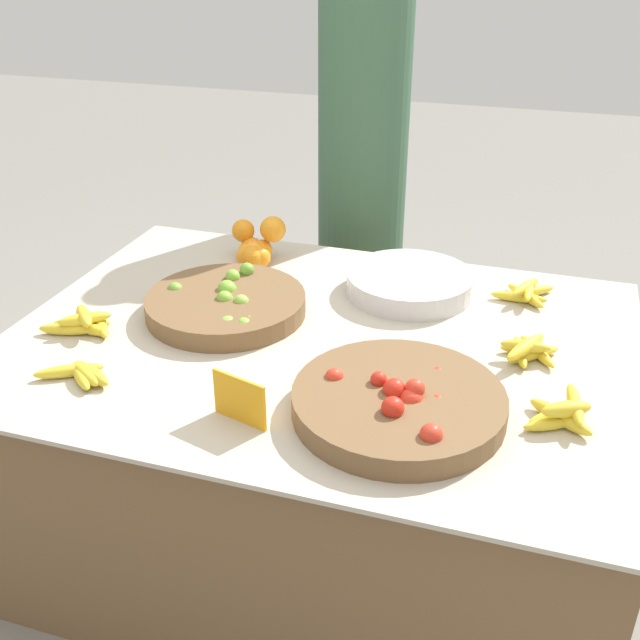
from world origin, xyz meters
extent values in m
plane|color=gray|center=(0.00, 0.00, 0.00)|extent=(12.00, 12.00, 0.00)
cube|color=brown|center=(0.00, 0.00, 0.33)|extent=(1.52, 1.12, 0.65)
cube|color=#BCB29E|center=(0.00, 0.00, 0.66)|extent=(1.58, 1.17, 0.01)
cylinder|color=brown|center=(-0.28, 0.05, 0.69)|extent=(0.43, 0.43, 0.05)
sphere|color=#6BA333|center=(-0.44, 0.05, 0.71)|extent=(0.04, 0.04, 0.04)
sphere|color=#6BA333|center=(-0.28, 0.20, 0.73)|extent=(0.04, 0.04, 0.04)
sphere|color=#7AB238|center=(-0.31, 0.16, 0.72)|extent=(0.04, 0.04, 0.04)
sphere|color=#7AB238|center=(-0.28, 0.03, 0.71)|extent=(0.05, 0.05, 0.05)
sphere|color=#7AB238|center=(-0.39, 0.01, 0.69)|extent=(0.05, 0.05, 0.05)
sphere|color=#7AB238|center=(-0.18, -0.07, 0.70)|extent=(0.04, 0.04, 0.04)
sphere|color=#89BC42|center=(-0.23, 0.03, 0.71)|extent=(0.04, 0.04, 0.04)
sphere|color=#6BA333|center=(-0.28, 0.05, 0.70)|extent=(0.04, 0.04, 0.04)
sphere|color=#7AB238|center=(-0.29, 0.09, 0.72)|extent=(0.05, 0.05, 0.05)
sphere|color=#89BC42|center=(-0.22, -0.07, 0.70)|extent=(0.05, 0.05, 0.05)
sphere|color=#7AB238|center=(-0.18, -0.04, 0.69)|extent=(0.05, 0.05, 0.05)
sphere|color=#7AB238|center=(-0.32, 0.13, 0.69)|extent=(0.04, 0.04, 0.04)
cylinder|color=brown|center=(0.26, -0.27, 0.69)|extent=(0.46, 0.46, 0.05)
sphere|color=red|center=(0.27, -0.34, 0.73)|extent=(0.05, 0.05, 0.05)
sphere|color=red|center=(0.11, -0.25, 0.71)|extent=(0.04, 0.04, 0.04)
sphere|color=red|center=(0.29, -0.28, 0.71)|extent=(0.05, 0.05, 0.05)
sphere|color=red|center=(0.32, -0.15, 0.70)|extent=(0.04, 0.04, 0.04)
sphere|color=red|center=(0.36, -0.40, 0.72)|extent=(0.05, 0.05, 0.05)
sphere|color=red|center=(0.21, -0.24, 0.72)|extent=(0.04, 0.04, 0.04)
sphere|color=red|center=(0.25, -0.27, 0.72)|extent=(0.05, 0.05, 0.05)
sphere|color=red|center=(0.30, -0.30, 0.69)|extent=(0.05, 0.05, 0.05)
sphere|color=red|center=(0.25, -0.26, 0.70)|extent=(0.04, 0.04, 0.04)
sphere|color=red|center=(0.30, -0.27, 0.71)|extent=(0.04, 0.04, 0.04)
sphere|color=red|center=(0.23, -0.31, 0.69)|extent=(0.04, 0.04, 0.04)
sphere|color=red|center=(0.34, -0.26, 0.70)|extent=(0.04, 0.04, 0.04)
sphere|color=red|center=(0.23, -0.21, 0.69)|extent=(0.05, 0.05, 0.05)
sphere|color=red|center=(0.30, -0.26, 0.73)|extent=(0.04, 0.04, 0.04)
sphere|color=orange|center=(-0.36, 0.38, 0.70)|extent=(0.07, 0.07, 0.07)
sphere|color=orange|center=(-0.36, 0.42, 0.70)|extent=(0.07, 0.07, 0.07)
sphere|color=orange|center=(-0.33, 0.42, 0.69)|extent=(0.06, 0.06, 0.06)
sphere|color=orange|center=(-0.34, 0.39, 0.70)|extent=(0.07, 0.07, 0.07)
sphere|color=orange|center=(-0.33, 0.34, 0.70)|extent=(0.08, 0.08, 0.08)
sphere|color=orange|center=(-0.31, 0.36, 0.70)|extent=(0.07, 0.07, 0.07)
sphere|color=orange|center=(-0.34, 0.35, 0.70)|extent=(0.07, 0.07, 0.07)
sphere|color=orange|center=(-0.39, 0.43, 0.75)|extent=(0.07, 0.07, 0.07)
sphere|color=orange|center=(-0.29, 0.44, 0.76)|extent=(0.08, 0.08, 0.08)
cylinder|color=silver|center=(0.16, 0.32, 0.69)|extent=(0.36, 0.36, 0.06)
cube|color=orange|center=(-0.05, -0.40, 0.72)|extent=(0.13, 0.04, 0.11)
ellipsoid|color=yellow|center=(-0.63, -0.19, 0.68)|extent=(0.14, 0.07, 0.03)
ellipsoid|color=yellow|center=(-0.60, -0.15, 0.68)|extent=(0.15, 0.08, 0.04)
ellipsoid|color=yellow|center=(-0.55, -0.14, 0.68)|extent=(0.11, 0.11, 0.03)
ellipsoid|color=yellow|center=(-0.58, -0.16, 0.68)|extent=(0.14, 0.05, 0.03)
ellipsoid|color=yellow|center=(-0.58, -0.16, 0.70)|extent=(0.13, 0.11, 0.03)
ellipsoid|color=yellow|center=(-0.59, -0.16, 0.71)|extent=(0.11, 0.11, 0.04)
ellipsoid|color=yellow|center=(0.50, 0.05, 0.68)|extent=(0.06, 0.15, 0.03)
ellipsoid|color=yellow|center=(0.54, 0.07, 0.68)|extent=(0.11, 0.15, 0.03)
ellipsoid|color=yellow|center=(0.51, 0.07, 0.68)|extent=(0.14, 0.05, 0.03)
ellipsoid|color=yellow|center=(0.53, 0.05, 0.68)|extent=(0.13, 0.12, 0.03)
ellipsoid|color=yellow|center=(0.51, 0.04, 0.70)|extent=(0.12, 0.04, 0.03)
ellipsoid|color=yellow|center=(0.51, 0.03, 0.70)|extent=(0.10, 0.16, 0.03)
ellipsoid|color=yellow|center=(-0.50, -0.36, 0.68)|extent=(0.15, 0.11, 0.03)
ellipsoid|color=yellow|center=(-0.46, -0.37, 0.68)|extent=(0.11, 0.10, 0.03)
ellipsoid|color=yellow|center=(-0.46, -0.36, 0.68)|extent=(0.12, 0.09, 0.04)
ellipsoid|color=yellow|center=(-0.45, -0.35, 0.68)|extent=(0.14, 0.09, 0.04)
ellipsoid|color=yellow|center=(0.50, 0.41, 0.68)|extent=(0.12, 0.11, 0.03)
ellipsoid|color=yellow|center=(0.49, 0.38, 0.68)|extent=(0.12, 0.14, 0.03)
ellipsoid|color=yellow|center=(0.47, 0.36, 0.68)|extent=(0.15, 0.03, 0.03)
ellipsoid|color=yellow|center=(0.49, 0.37, 0.70)|extent=(0.03, 0.13, 0.03)
ellipsoid|color=yellow|center=(0.48, 0.38, 0.70)|extent=(0.08, 0.14, 0.03)
ellipsoid|color=yellow|center=(0.59, -0.19, 0.68)|extent=(0.14, 0.13, 0.03)
ellipsoid|color=yellow|center=(0.60, -0.20, 0.68)|extent=(0.15, 0.12, 0.03)
ellipsoid|color=yellow|center=(0.58, -0.23, 0.68)|extent=(0.12, 0.08, 0.03)
ellipsoid|color=yellow|center=(0.62, -0.18, 0.70)|extent=(0.05, 0.16, 0.03)
ellipsoid|color=yellow|center=(0.61, -0.21, 0.71)|extent=(0.11, 0.08, 0.03)
cylinder|color=#385B42|center=(-0.14, 0.92, 0.73)|extent=(0.31, 0.31, 1.46)
camera|label=1|loc=(0.51, -1.59, 1.61)|focal=42.00mm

